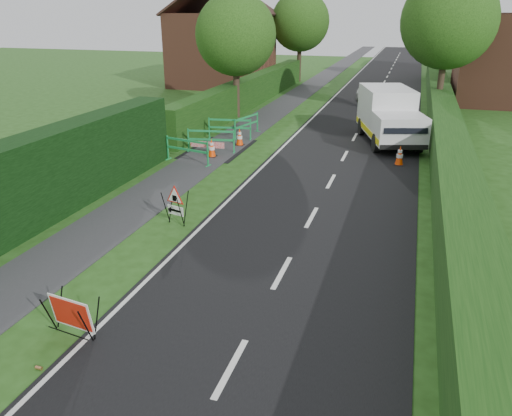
# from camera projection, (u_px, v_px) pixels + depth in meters

# --- Properties ---
(ground) EXTENTS (120.00, 120.00, 0.00)m
(ground) POSITION_uv_depth(u_px,v_px,m) (166.00, 278.00, 11.49)
(ground) COLOR #214614
(ground) RESTS_ON ground
(road_surface) EXTENTS (6.00, 90.00, 0.02)m
(road_surface) POSITION_uv_depth(u_px,v_px,m) (384.00, 83.00, 41.83)
(road_surface) COLOR black
(road_surface) RESTS_ON ground
(footpath) EXTENTS (2.00, 90.00, 0.02)m
(footpath) POSITION_uv_depth(u_px,v_px,m) (319.00, 81.00, 43.35)
(footpath) COLOR #2D2D30
(footpath) RESTS_ON ground
(hedge_west_far) EXTENTS (1.00, 24.00, 1.80)m
(hedge_west_far) POSITION_uv_depth(u_px,v_px,m) (251.00, 105.00, 32.38)
(hedge_west_far) COLOR #14380F
(hedge_west_far) RESTS_ON ground
(hedge_east) EXTENTS (1.20, 50.00, 1.50)m
(hedge_east) POSITION_uv_depth(u_px,v_px,m) (441.00, 139.00, 23.88)
(hedge_east) COLOR #14380F
(hedge_east) RESTS_ON ground
(house_west) EXTENTS (7.50, 7.40, 7.88)m
(house_west) POSITION_uv_depth(u_px,v_px,m) (222.00, 48.00, 39.79)
(house_west) COLOR brown
(house_west) RESTS_ON ground
(house_east_b) EXTENTS (7.50, 7.40, 7.88)m
(house_east_b) POSITION_uv_depth(u_px,v_px,m) (502.00, 44.00, 44.34)
(house_east_b) COLOR brown
(house_east_b) RESTS_ON ground
(tree_nw) EXTENTS (4.40, 4.40, 6.70)m
(tree_nw) POSITION_uv_depth(u_px,v_px,m) (236.00, 35.00, 27.06)
(tree_nw) COLOR #2D2116
(tree_nw) RESTS_ON ground
(tree_ne) EXTENTS (5.20, 5.20, 7.79)m
(tree_ne) POSITION_uv_depth(u_px,v_px,m) (449.00, 21.00, 27.31)
(tree_ne) COLOR #2D2116
(tree_ne) RESTS_ON ground
(tree_fw) EXTENTS (4.80, 4.80, 7.24)m
(tree_fw) POSITION_uv_depth(u_px,v_px,m) (300.00, 22.00, 41.12)
(tree_fw) COLOR #2D2116
(tree_fw) RESTS_ON ground
(tree_fe) EXTENTS (4.20, 4.20, 6.33)m
(tree_fe) POSITION_uv_depth(u_px,v_px,m) (439.00, 29.00, 41.85)
(tree_fe) COLOR #2D2116
(tree_fe) RESTS_ON ground
(red_rect_sign) EXTENTS (1.01, 0.70, 0.81)m
(red_rect_sign) POSITION_uv_depth(u_px,v_px,m) (71.00, 314.00, 9.29)
(red_rect_sign) COLOR black
(red_rect_sign) RESTS_ON ground
(triangle_sign) EXTENTS (0.83, 0.83, 1.00)m
(triangle_sign) POSITION_uv_depth(u_px,v_px,m) (174.00, 202.00, 14.06)
(triangle_sign) COLOR black
(triangle_sign) RESTS_ON ground
(works_van) EXTENTS (3.45, 5.60, 2.40)m
(works_van) POSITION_uv_depth(u_px,v_px,m) (389.00, 115.00, 22.80)
(works_van) COLOR silver
(works_van) RESTS_ON ground
(traffic_cone_0) EXTENTS (0.38, 0.38, 0.79)m
(traffic_cone_0) POSITION_uv_depth(u_px,v_px,m) (400.00, 156.00, 19.67)
(traffic_cone_0) COLOR black
(traffic_cone_0) RESTS_ON ground
(traffic_cone_1) EXTENTS (0.38, 0.38, 0.79)m
(traffic_cone_1) POSITION_uv_depth(u_px,v_px,m) (402.00, 140.00, 21.99)
(traffic_cone_1) COLOR black
(traffic_cone_1) RESTS_ON ground
(traffic_cone_2) EXTENTS (0.38, 0.38, 0.79)m
(traffic_cone_2) POSITION_uv_depth(u_px,v_px,m) (407.00, 132.00, 23.39)
(traffic_cone_2) COLOR black
(traffic_cone_2) RESTS_ON ground
(traffic_cone_3) EXTENTS (0.38, 0.38, 0.79)m
(traffic_cone_3) POSITION_uv_depth(u_px,v_px,m) (212.00, 148.00, 20.76)
(traffic_cone_3) COLOR black
(traffic_cone_3) RESTS_ON ground
(traffic_cone_4) EXTENTS (0.38, 0.38, 0.79)m
(traffic_cone_4) POSITION_uv_depth(u_px,v_px,m) (240.00, 137.00, 22.53)
(traffic_cone_4) COLOR black
(traffic_cone_4) RESTS_ON ground
(ped_barrier_0) EXTENTS (2.09, 0.80, 1.00)m
(ped_barrier_0) POSITION_uv_depth(u_px,v_px,m) (187.00, 148.00, 19.87)
(ped_barrier_0) COLOR #1A9046
(ped_barrier_0) RESTS_ON ground
(ped_barrier_1) EXTENTS (2.09, 0.69, 1.00)m
(ped_barrier_1) POSITION_uv_depth(u_px,v_px,m) (211.00, 138.00, 21.39)
(ped_barrier_1) COLOR #1A9046
(ped_barrier_1) RESTS_ON ground
(ped_barrier_2) EXTENTS (2.09, 0.65, 1.00)m
(ped_barrier_2) POSITION_uv_depth(u_px,v_px,m) (230.00, 126.00, 23.56)
(ped_barrier_2) COLOR #1A9046
(ped_barrier_2) RESTS_ON ground
(ped_barrier_3) EXTENTS (0.86, 2.08, 1.00)m
(ped_barrier_3) POSITION_uv_depth(u_px,v_px,m) (247.00, 123.00, 24.18)
(ped_barrier_3) COLOR #1A9046
(ped_barrier_3) RESTS_ON ground
(redwhite_plank) EXTENTS (1.50, 0.12, 0.25)m
(redwhite_plank) POSITION_uv_depth(u_px,v_px,m) (208.00, 155.00, 21.20)
(redwhite_plank) COLOR red
(redwhite_plank) RESTS_ON ground
(litter_can) EXTENTS (0.12, 0.07, 0.07)m
(litter_can) POSITION_uv_depth(u_px,v_px,m) (39.00, 370.00, 8.56)
(litter_can) COLOR #BF7F4C
(litter_can) RESTS_ON ground
(hatchback_car) EXTENTS (2.07, 3.70, 1.19)m
(hatchback_car) POSITION_uv_depth(u_px,v_px,m) (369.00, 94.00, 32.65)
(hatchback_car) COLOR silver
(hatchback_car) RESTS_ON ground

